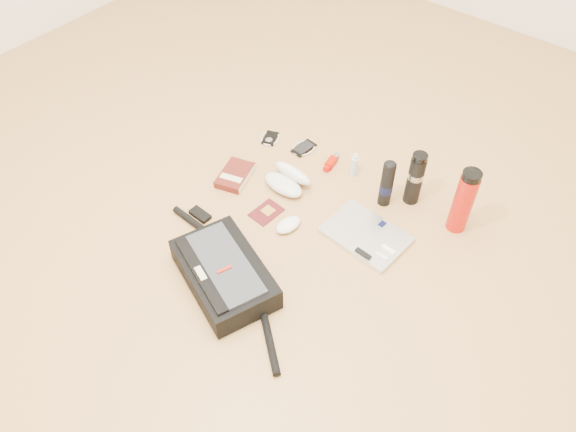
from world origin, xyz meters
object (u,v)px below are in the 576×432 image
(thermos_black, at_px, (415,178))
(thermos_red, at_px, (463,201))
(laptop, at_px, (366,235))
(messenger_bag, at_px, (224,273))
(book, at_px, (235,175))

(thermos_black, height_order, thermos_red, thermos_red)
(laptop, bearing_deg, thermos_black, 87.40)
(messenger_bag, height_order, thermos_red, thermos_red)
(book, relative_size, thermos_red, 0.70)
(messenger_bag, bearing_deg, thermos_red, 76.35)
(book, bearing_deg, thermos_red, 4.76)
(thermos_black, bearing_deg, messenger_bag, -111.79)
(laptop, xyz_separation_m, thermos_red, (0.24, 0.26, 0.13))
(laptop, xyz_separation_m, thermos_black, (0.03, 0.28, 0.11))
(messenger_bag, height_order, thermos_black, thermos_black)
(book, bearing_deg, messenger_bag, -68.47)
(thermos_red, bearing_deg, book, -158.33)
(thermos_black, relative_size, thermos_red, 0.84)
(book, xyz_separation_m, thermos_black, (0.64, 0.35, 0.11))
(thermos_black, bearing_deg, book, -151.07)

